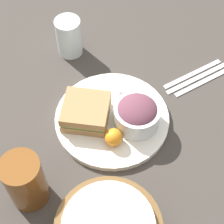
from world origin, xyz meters
name	(u,v)px	position (x,y,z in m)	size (l,w,h in m)	color
ground_plane	(112,120)	(0.00, 0.00, 0.00)	(4.00, 4.00, 0.00)	#3D3833
plate	(112,119)	(0.00, 0.00, 0.01)	(0.28, 0.28, 0.02)	white
sandwich	(86,111)	(0.06, 0.00, 0.04)	(0.12, 0.12, 0.05)	#A37A4C
salad_bowl	(137,114)	(-0.06, 0.02, 0.05)	(0.11, 0.11, 0.07)	white
dressing_cup	(128,91)	(-0.04, -0.06, 0.03)	(0.05, 0.05, 0.03)	#B7B7BC
orange_wedge	(112,137)	(0.00, 0.07, 0.04)	(0.04, 0.04, 0.04)	orange
drink_glass	(25,181)	(0.18, 0.18, 0.07)	(0.08, 0.08, 0.13)	brown
fork	(193,74)	(-0.22, -0.14, 0.00)	(0.18, 0.01, 0.01)	silver
knife	(197,78)	(-0.23, -0.12, 0.00)	(0.19, 0.01, 0.01)	silver
spoon	(201,83)	(-0.24, -0.11, 0.00)	(0.17, 0.01, 0.01)	silver
water_glass	(69,37)	(0.11, -0.24, 0.05)	(0.07, 0.07, 0.11)	silver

